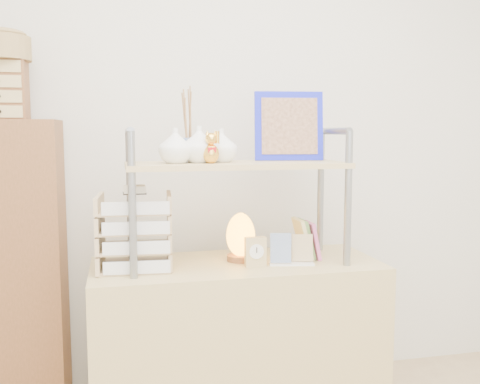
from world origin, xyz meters
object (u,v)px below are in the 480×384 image
object	(u,v)px
desk	(237,348)
salt_lamp	(241,236)
cabinet	(12,271)
letter_tray	(135,236)

from	to	relation	value
desk	salt_lamp	world-z (taller)	salt_lamp
cabinet	letter_tray	size ratio (longest dim) A/B	4.02
salt_lamp	desk	bearing A→B (deg)	-129.67
desk	letter_tray	size ratio (longest dim) A/B	3.58
desk	cabinet	world-z (taller)	cabinet
desk	letter_tray	world-z (taller)	letter_tray
desk	cabinet	xyz separation A→B (m)	(-0.95, 0.37, 0.30)
letter_tray	salt_lamp	xyz separation A→B (m)	(0.44, 0.03, -0.03)
cabinet	letter_tray	world-z (taller)	cabinet
desk	cabinet	distance (m)	1.06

